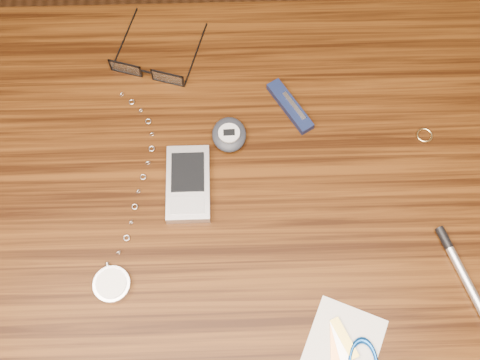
% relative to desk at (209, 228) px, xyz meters
% --- Properties ---
extents(ground, '(3.80, 3.80, 0.00)m').
position_rel_desk_xyz_m(ground, '(0.00, 0.00, -0.65)').
color(ground, '#472814').
rests_on(ground, ground).
extents(desk, '(1.00, 0.70, 0.75)m').
position_rel_desk_xyz_m(desk, '(0.00, 0.00, 0.00)').
color(desk, '#3B1E09').
rests_on(desk, ground).
extents(eyeglasses, '(0.15, 0.15, 0.03)m').
position_rel_desk_xyz_m(eyeglasses, '(-0.08, 0.22, 0.11)').
color(eyeglasses, black).
rests_on(eyeglasses, desk).
extents(gold_ring, '(0.03, 0.03, 0.00)m').
position_rel_desk_xyz_m(gold_ring, '(0.32, 0.10, 0.10)').
color(gold_ring, '#F1C777').
rests_on(gold_ring, desk).
extents(pocket_watch, '(0.07, 0.32, 0.02)m').
position_rel_desk_xyz_m(pocket_watch, '(-0.12, -0.10, 0.11)').
color(pocket_watch, silver).
rests_on(pocket_watch, desk).
extents(pda_phone, '(0.06, 0.11, 0.02)m').
position_rel_desk_xyz_m(pda_phone, '(-0.02, 0.03, 0.11)').
color(pda_phone, silver).
rests_on(pda_phone, desk).
extents(pedometer, '(0.05, 0.06, 0.02)m').
position_rel_desk_xyz_m(pedometer, '(0.04, 0.10, 0.11)').
color(pedometer, black).
rests_on(pedometer, desk).
extents(notepad_keys, '(0.12, 0.13, 0.01)m').
position_rel_desk_xyz_m(notepad_keys, '(0.18, -0.21, 0.11)').
color(notepad_keys, silver).
rests_on(notepad_keys, desk).
extents(pocket_knife, '(0.07, 0.09, 0.01)m').
position_rel_desk_xyz_m(pocket_knife, '(0.13, 0.15, 0.11)').
color(pocket_knife, black).
rests_on(pocket_knife, desk).
extents(silver_pen, '(0.06, 0.14, 0.01)m').
position_rel_desk_xyz_m(silver_pen, '(0.34, -0.10, 0.11)').
color(silver_pen, silver).
rests_on(silver_pen, desk).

